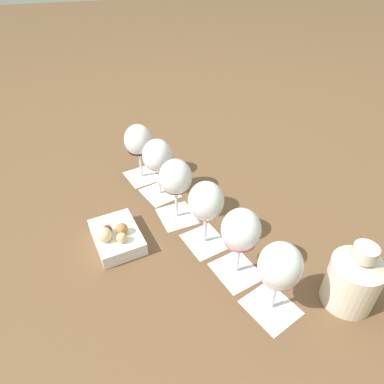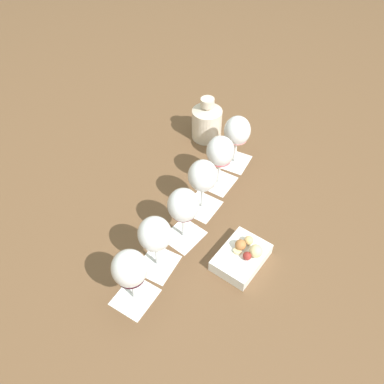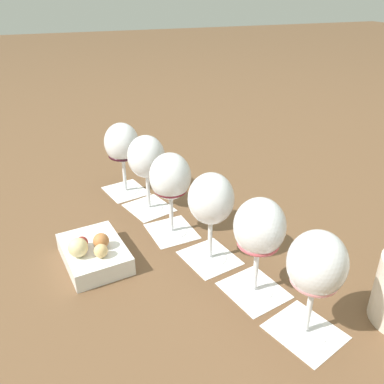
{
  "view_description": "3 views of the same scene",
  "coord_description": "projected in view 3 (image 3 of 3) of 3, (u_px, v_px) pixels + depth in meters",
  "views": [
    {
      "loc": [
        -0.62,
        0.2,
        0.62
      ],
      "look_at": [
        0.0,
        -0.0,
        0.12
      ],
      "focal_mm": 32.0,
      "sensor_mm": 36.0,
      "label": 1
    },
    {
      "loc": [
        0.53,
        0.54,
        0.91
      ],
      "look_at": [
        0.0,
        -0.0,
        0.12
      ],
      "focal_mm": 38.0,
      "sensor_mm": 36.0,
      "label": 2
    },
    {
      "loc": [
        -0.64,
        0.23,
        0.47
      ],
      "look_at": [
        0.0,
        -0.0,
        0.12
      ],
      "focal_mm": 38.0,
      "sensor_mm": 36.0,
      "label": 3
    }
  ],
  "objects": [
    {
      "name": "snack_dish",
      "position": [
        93.0,
        253.0,
        0.76
      ],
      "size": [
        0.16,
        0.13,
        0.07
      ],
      "color": "white",
      "rests_on": "ground_plane"
    },
    {
      "name": "wine_glass_2",
      "position": [
        211.0,
        203.0,
        0.72
      ],
      "size": [
        0.08,
        0.08,
        0.18
      ],
      "color": "white",
      "rests_on": "tasting_card_2"
    },
    {
      "name": "tasting_card_1",
      "position": [
        254.0,
        290.0,
        0.7
      ],
      "size": [
        0.12,
        0.11,
        0.0
      ],
      "color": "white",
      "rests_on": "ground_plane"
    },
    {
      "name": "wine_glass_3",
      "position": [
        170.0,
        180.0,
        0.81
      ],
      "size": [
        0.08,
        0.08,
        0.18
      ],
      "color": "white",
      "rests_on": "tasting_card_3"
    },
    {
      "name": "tasting_card_0",
      "position": [
        305.0,
        332.0,
        0.61
      ],
      "size": [
        0.13,
        0.12,
        0.0
      ],
      "color": "white",
      "rests_on": "ground_plane"
    },
    {
      "name": "tasting_card_2",
      "position": [
        210.0,
        258.0,
        0.78
      ],
      "size": [
        0.12,
        0.11,
        0.0
      ],
      "color": "white",
      "rests_on": "ground_plane"
    },
    {
      "name": "wine_glass_1",
      "position": [
        259.0,
        231.0,
        0.64
      ],
      "size": [
        0.08,
        0.08,
        0.18
      ],
      "color": "white",
      "rests_on": "tasting_card_1"
    },
    {
      "name": "ground_plane",
      "position": [
        192.0,
        244.0,
        0.82
      ],
      "size": [
        8.0,
        8.0,
        0.0
      ],
      "primitive_type": "plane",
      "color": "brown"
    },
    {
      "name": "wine_glass_0",
      "position": [
        316.0,
        268.0,
        0.56
      ],
      "size": [
        0.08,
        0.08,
        0.18
      ],
      "color": "white",
      "rests_on": "tasting_card_0"
    },
    {
      "name": "tasting_card_5",
      "position": [
        126.0,
        191.0,
        1.03
      ],
      "size": [
        0.12,
        0.11,
        0.0
      ],
      "color": "white",
      "rests_on": "ground_plane"
    },
    {
      "name": "tasting_card_4",
      "position": [
        149.0,
        208.0,
        0.95
      ],
      "size": [
        0.12,
        0.12,
        0.0
      ],
      "color": "white",
      "rests_on": "ground_plane"
    },
    {
      "name": "wine_glass_5",
      "position": [
        122.0,
        146.0,
        0.97
      ],
      "size": [
        0.08,
        0.08,
        0.18
      ],
      "color": "white",
      "rests_on": "tasting_card_5"
    },
    {
      "name": "wine_glass_4",
      "position": [
        146.0,
        160.0,
        0.89
      ],
      "size": [
        0.08,
        0.08,
        0.18
      ],
      "color": "white",
      "rests_on": "tasting_card_4"
    },
    {
      "name": "tasting_card_3",
      "position": [
        172.0,
        231.0,
        0.86
      ],
      "size": [
        0.11,
        0.1,
        0.0
      ],
      "color": "white",
      "rests_on": "ground_plane"
    }
  ]
}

